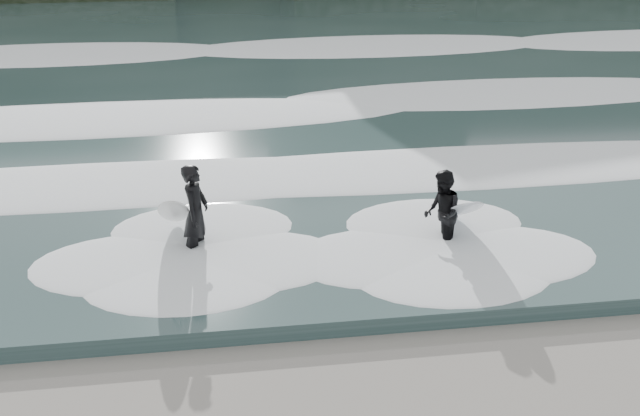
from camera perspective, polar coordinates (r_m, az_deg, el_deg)
The scene contains 6 objects.
sea at distance 37.29m, azimuth -5.86°, elevation 12.10°, with size 90.00×52.00×0.30m, color #2F4646.
foam_near at distance 17.90m, azimuth -2.42°, elevation 1.79°, with size 60.00×3.20×0.20m, color white.
foam_mid at distance 24.55m, azimuth -4.23°, elevation 7.49°, with size 60.00×4.00×0.24m, color white.
foam_far at distance 33.31m, azimuth -5.50°, elevation 11.42°, with size 60.00×4.80×0.30m, color white.
surfer_left at distance 15.00m, azimuth -9.11°, elevation -0.36°, with size 1.02×1.87×1.90m.
surfer_right at distance 15.29m, azimuth 8.86°, elevation -0.33°, with size 1.17×1.96×1.68m.
Camera 1 is at (-1.74, -7.68, 6.65)m, focal length 45.00 mm.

